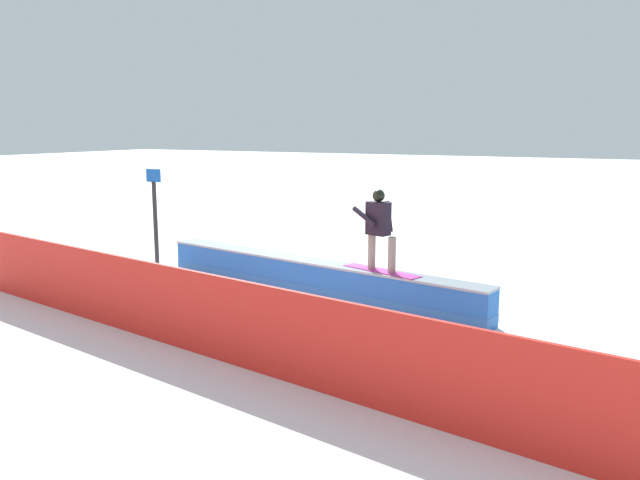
% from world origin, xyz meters
% --- Properties ---
extents(ground_plane, '(120.00, 120.00, 0.00)m').
position_xyz_m(ground_plane, '(0.00, 0.00, 0.00)').
color(ground_plane, white).
extents(grind_box, '(7.33, 1.77, 0.69)m').
position_xyz_m(grind_box, '(0.00, 0.00, 0.31)').
color(grind_box, blue).
rests_on(grind_box, ground_plane).
extents(snowboarder, '(1.58, 0.75, 1.45)m').
position_xyz_m(snowboarder, '(-1.48, 0.25, 1.47)').
color(snowboarder, '#B82B8E').
rests_on(snowboarder, grind_box).
extents(safety_fence, '(12.52, 2.26, 1.21)m').
position_xyz_m(safety_fence, '(0.00, 3.60, 0.60)').
color(safety_fence, red).
rests_on(safety_fence, ground_plane).
extents(trail_marker, '(0.40, 0.10, 2.26)m').
position_xyz_m(trail_marker, '(4.45, -0.61, 1.20)').
color(trail_marker, '#262628').
rests_on(trail_marker, ground_plane).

